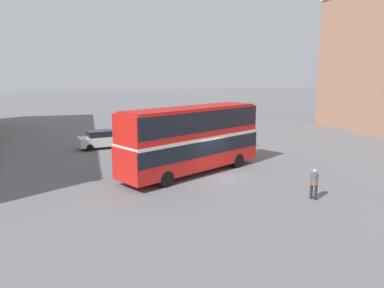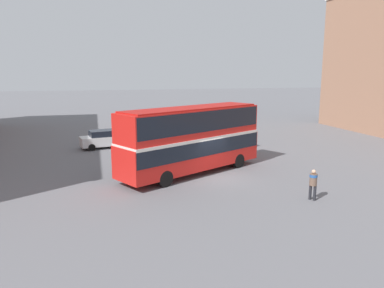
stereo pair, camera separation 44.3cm
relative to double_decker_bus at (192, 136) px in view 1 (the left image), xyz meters
The scene contains 6 objects.
ground_plane 3.40m from the double_decker_bus, 48.78° to the right, with size 240.00×240.00×0.00m, color slate.
double_decker_bus is the anchor object (origin of this frame).
pedestrian_foreground 8.66m from the double_decker_bus, 54.22° to the right, with size 0.58×0.58×1.71m.
parked_car_kerb_near 11.95m from the double_decker_bus, 118.41° to the left, with size 4.50×2.58×1.63m.
parked_car_kerb_far 9.79m from the double_decker_bus, 56.34° to the left, with size 4.74×2.05×1.45m.
parked_car_side_street 11.52m from the double_decker_bus, 88.53° to the left, with size 4.84×2.86×1.57m.
Camera 1 is at (-8.08, -22.33, 6.90)m, focal length 35.00 mm.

